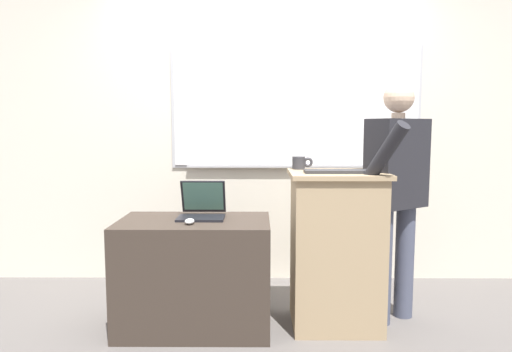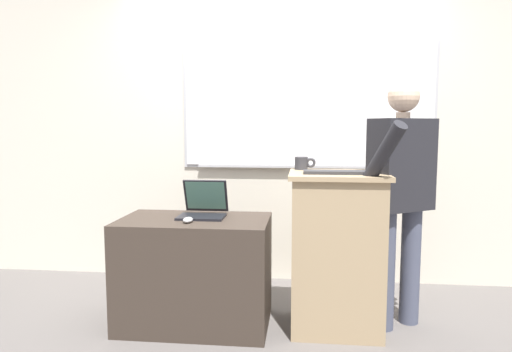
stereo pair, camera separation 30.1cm
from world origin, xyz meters
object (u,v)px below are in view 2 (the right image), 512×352
(lectern_podium, at_px, (336,251))
(computer_mouse_by_laptop, at_px, (188,220))
(side_desk, at_px, (195,272))
(person_presenter, at_px, (401,188))
(wireless_keyboard, at_px, (338,172))
(coffee_mug, at_px, (302,163))
(laptop, at_px, (204,206))

(lectern_podium, relative_size, computer_mouse_by_laptop, 10.40)
(side_desk, relative_size, person_presenter, 0.61)
(wireless_keyboard, bearing_deg, coffee_mug, 131.38)
(side_desk, bearing_deg, laptop, 67.16)
(lectern_podium, height_order, side_desk, lectern_podium)
(coffee_mug, bearing_deg, side_desk, -161.94)
(wireless_keyboard, height_order, computer_mouse_by_laptop, wireless_keyboard)
(side_desk, height_order, laptop, laptop)
(laptop, distance_m, wireless_keyboard, 0.94)
(lectern_podium, xyz_separation_m, computer_mouse_by_laptop, (-0.95, -0.17, 0.22))
(lectern_podium, height_order, person_presenter, person_presenter)
(lectern_podium, height_order, wireless_keyboard, wireless_keyboard)
(person_presenter, relative_size, coffee_mug, 11.30)
(computer_mouse_by_laptop, relative_size, coffee_mug, 0.69)
(lectern_podium, bearing_deg, wireless_keyboard, -95.45)
(laptop, xyz_separation_m, coffee_mug, (0.67, 0.13, 0.29))
(person_presenter, bearing_deg, coffee_mug, 137.57)
(side_desk, height_order, coffee_mug, coffee_mug)
(side_desk, height_order, wireless_keyboard, wireless_keyboard)
(laptop, height_order, computer_mouse_by_laptop, laptop)
(person_presenter, bearing_deg, lectern_podium, 157.87)
(lectern_podium, xyz_separation_m, laptop, (-0.90, 0.06, 0.27))
(wireless_keyboard, xyz_separation_m, computer_mouse_by_laptop, (-0.94, -0.10, -0.31))
(side_desk, relative_size, wireless_keyboard, 2.29)
(side_desk, height_order, computer_mouse_by_laptop, computer_mouse_by_laptop)
(lectern_podium, height_order, computer_mouse_by_laptop, lectern_podium)
(person_presenter, distance_m, computer_mouse_by_laptop, 1.40)
(lectern_podium, distance_m, side_desk, 0.95)
(side_desk, distance_m, person_presenter, 1.47)
(person_presenter, bearing_deg, side_desk, 152.63)
(wireless_keyboard, bearing_deg, side_desk, 178.57)
(laptop, xyz_separation_m, computer_mouse_by_laptop, (-0.05, -0.22, -0.05))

